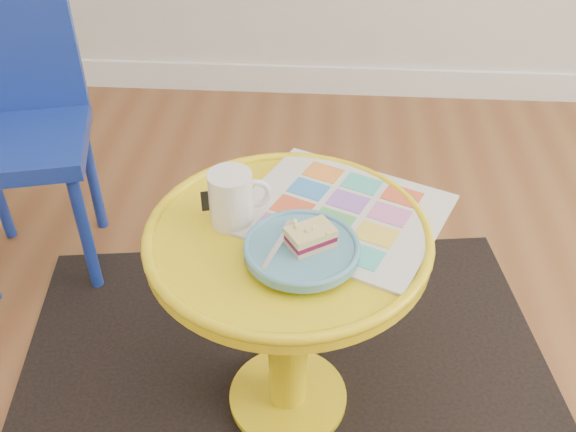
# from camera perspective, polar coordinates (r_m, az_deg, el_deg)

# --- Properties ---
(room_walls) EXTENTS (4.00, 4.00, 4.00)m
(room_walls) POSITION_cam_1_polar(r_m,az_deg,el_deg) (2.02, -13.21, -0.29)
(room_walls) COLOR silver
(room_walls) RESTS_ON ground
(rug) EXTENTS (1.44, 1.27, 0.01)m
(rug) POSITION_cam_1_polar(r_m,az_deg,el_deg) (1.58, 0.00, -15.93)
(rug) COLOR black
(rug) RESTS_ON ground
(side_table) EXTENTS (0.54, 0.54, 0.51)m
(side_table) POSITION_cam_1_polar(r_m,az_deg,el_deg) (1.30, -0.00, -6.42)
(side_table) COLOR yellow
(side_table) RESTS_ON ground
(chair) EXTENTS (0.42, 0.42, 0.79)m
(chair) POSITION_cam_1_polar(r_m,az_deg,el_deg) (1.84, -22.98, 8.31)
(chair) COLOR navy
(chair) RESTS_ON ground
(newspaper) EXTENTS (0.48, 0.45, 0.01)m
(newspaper) POSITION_cam_1_polar(r_m,az_deg,el_deg) (1.25, 4.70, 0.35)
(newspaper) COLOR silver
(newspaper) RESTS_ON side_table
(mug) EXTENTS (0.12, 0.08, 0.11)m
(mug) POSITION_cam_1_polar(r_m,az_deg,el_deg) (1.20, -4.99, 1.70)
(mug) COLOR white
(mug) RESTS_ON side_table
(plate) EXTENTS (0.21, 0.21, 0.02)m
(plate) POSITION_cam_1_polar(r_m,az_deg,el_deg) (1.13, 1.23, -3.02)
(plate) COLOR #5493B2
(plate) RESTS_ON newspaper
(cake_slice) EXTENTS (0.10, 0.09, 0.04)m
(cake_slice) POSITION_cam_1_polar(r_m,az_deg,el_deg) (1.12, 2.02, -1.86)
(cake_slice) COLOR #D3BC8C
(cake_slice) RESTS_ON plate
(fork) EXTENTS (0.06, 0.14, 0.00)m
(fork) POSITION_cam_1_polar(r_m,az_deg,el_deg) (1.13, -0.71, -2.37)
(fork) COLOR silver
(fork) RESTS_ON plate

